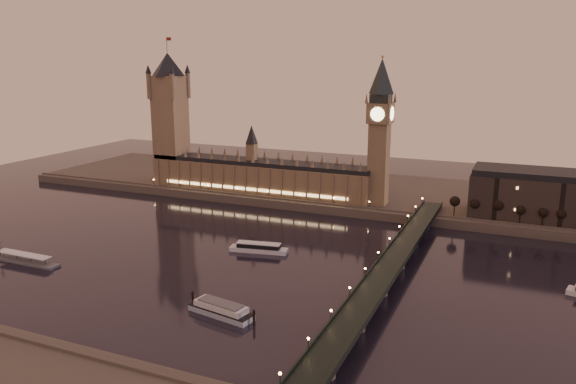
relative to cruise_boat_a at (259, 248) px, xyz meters
name	(u,v)px	position (x,y,z in m)	size (l,w,h in m)	color
ground	(228,255)	(-13.44, -11.60, -2.36)	(700.00, 700.00, 0.00)	black
far_embankment	(362,192)	(16.56, 153.40, 0.64)	(560.00, 130.00, 6.00)	#423D35
palace_of_westminster	(259,172)	(-53.56, 109.39, 19.35)	(180.00, 26.62, 52.00)	brown
victoria_tower	(170,111)	(-133.44, 109.40, 63.43)	(31.68, 31.68, 118.00)	brown
big_ben	(380,123)	(40.55, 109.39, 61.60)	(17.68, 17.68, 104.00)	brown
westminster_bridge	(389,270)	(78.17, -11.60, 3.16)	(13.20, 260.00, 15.30)	black
bare_tree_0	(457,203)	(97.19, 97.40, 13.37)	(6.40, 6.40, 13.01)	black
bare_tree_1	(478,205)	(109.94, 97.40, 13.37)	(6.40, 6.40, 13.01)	black
bare_tree_2	(499,207)	(122.69, 97.40, 13.37)	(6.40, 6.40, 13.01)	black
bare_tree_3	(520,209)	(135.44, 97.40, 13.37)	(6.40, 6.40, 13.01)	black
bare_tree_4	(542,211)	(148.19, 97.40, 13.37)	(6.40, 6.40, 13.01)	black
bare_tree_5	(565,213)	(160.94, 97.40, 13.37)	(6.40, 6.40, 13.01)	black
cruise_boat_a	(259,248)	(0.00, 0.00, 0.00)	(34.18, 13.05, 5.35)	silver
moored_barge	(221,309)	(21.11, -79.29, 0.39)	(34.95, 13.96, 6.51)	#9AAFC4
pontoon_pier	(25,260)	(-108.83, -65.92, -1.10)	(43.54, 7.26, 11.61)	#595B5E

